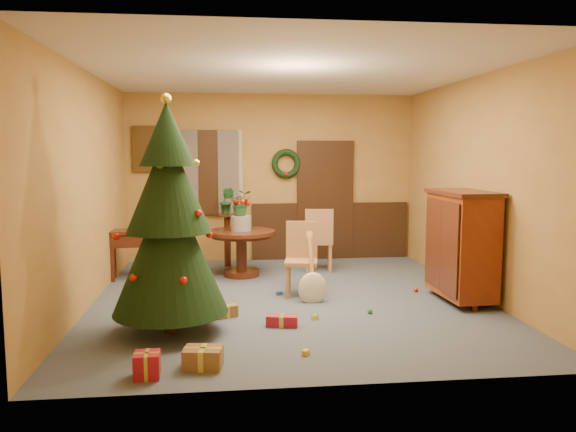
{
  "coord_description": "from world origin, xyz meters",
  "views": [
    {
      "loc": [
        -0.84,
        -7.08,
        1.9
      ],
      "look_at": [
        0.02,
        0.4,
        1.04
      ],
      "focal_mm": 35.0,
      "sensor_mm": 36.0,
      "label": 1
    }
  ],
  "objects": [
    {
      "name": "writing_desk",
      "position": [
        -2.13,
        1.44,
        0.56
      ],
      "size": [
        0.87,
        0.49,
        0.74
      ],
      "color": "black",
      "rests_on": "floor"
    },
    {
      "name": "gift_c",
      "position": [
        -0.84,
        -0.71,
        0.07
      ],
      "size": [
        0.3,
        0.26,
        0.14
      ],
      "color": "brown",
      "rests_on": "floor"
    },
    {
      "name": "toy_d",
      "position": [
        1.75,
        0.16,
        0.03
      ],
      "size": [
        0.06,
        0.06,
        0.06
      ],
      "primitive_type": "sphere",
      "color": "red",
      "rests_on": "floor"
    },
    {
      "name": "room_envelope",
      "position": [
        0.21,
        2.7,
        1.12
      ],
      "size": [
        5.5,
        5.5,
        5.5
      ],
      "color": "#3A4554",
      "rests_on": "ground"
    },
    {
      "name": "sideboard",
      "position": [
        2.15,
        -0.37,
        0.76
      ],
      "size": [
        0.63,
        1.13,
        1.42
      ],
      "color": "#4E1308",
      "rests_on": "floor"
    },
    {
      "name": "toy_a",
      "position": [
        -0.12,
        0.21,
        0.03
      ],
      "size": [
        0.09,
        0.08,
        0.05
      ],
      "primitive_type": "cube",
      "rotation": [
        0.0,
        0.0,
        0.45
      ],
      "color": "#2650A6",
      "rests_on": "floor"
    },
    {
      "name": "chair_far",
      "position": [
        0.66,
        1.62,
        0.54
      ],
      "size": [
        0.5,
        0.5,
        1.02
      ],
      "color": "brown",
      "rests_on": "floor"
    },
    {
      "name": "stand_plant",
      "position": [
        -0.79,
        2.18,
        1.1
      ],
      "size": [
        0.3,
        0.27,
        0.44
      ],
      "primitive_type": "imported",
      "rotation": [
        0.0,
        0.0,
        -0.37
      ],
      "color": "#19471E",
      "rests_on": "plant_stand"
    },
    {
      "name": "gift_d",
      "position": [
        -0.22,
        -1.14,
        0.06
      ],
      "size": [
        0.36,
        0.21,
        0.12
      ],
      "color": "maroon",
      "rests_on": "floor"
    },
    {
      "name": "urn",
      "position": [
        -0.58,
        1.45,
        0.82
      ],
      "size": [
        0.31,
        0.31,
        0.23
      ],
      "primitive_type": "cylinder",
      "color": "slate",
      "rests_on": "dining_table"
    },
    {
      "name": "centerpiece_plant",
      "position": [
        -0.58,
        1.45,
        1.13
      ],
      "size": [
        0.35,
        0.31,
        0.39
      ],
      "primitive_type": "imported",
      "color": "#1E4C23",
      "rests_on": "urn"
    },
    {
      "name": "christmas_tree",
      "position": [
        -1.41,
        -1.19,
        1.18
      ],
      "size": [
        1.21,
        1.21,
        2.49
      ],
      "color": "#382111",
      "rests_on": "floor"
    },
    {
      "name": "toy_b",
      "position": [
        0.86,
        -0.77,
        0.03
      ],
      "size": [
        0.06,
        0.06,
        0.06
      ],
      "primitive_type": "sphere",
      "color": "#25882B",
      "rests_on": "floor"
    },
    {
      "name": "toy_e",
      "position": [
        0.18,
        -0.93,
        0.03
      ],
      "size": [
        0.09,
        0.09,
        0.05
      ],
      "primitive_type": "cube",
      "rotation": [
        0.0,
        0.0,
        0.66
      ],
      "color": "yellow",
      "rests_on": "floor"
    },
    {
      "name": "toy_c",
      "position": [
        -0.09,
        -2.03,
        0.03
      ],
      "size": [
        0.09,
        0.09,
        0.05
      ],
      "primitive_type": "cube",
      "rotation": [
        0.0,
        0.0,
        0.99
      ],
      "color": "gold",
      "rests_on": "floor"
    },
    {
      "name": "chair_near",
      "position": [
        0.18,
        0.23,
        0.52
      ],
      "size": [
        0.49,
        0.49,
        0.98
      ],
      "color": "brown",
      "rests_on": "floor"
    },
    {
      "name": "dining_table",
      "position": [
        -0.58,
        1.45,
        0.49
      ],
      "size": [
        1.03,
        1.03,
        0.71
      ],
      "color": "black",
      "rests_on": "floor"
    },
    {
      "name": "plant_stand",
      "position": [
        -0.79,
        2.18,
        0.55
      ],
      "size": [
        0.34,
        0.34,
        0.88
      ],
      "color": "black",
      "rests_on": "floor"
    },
    {
      "name": "gift_b",
      "position": [
        -1.5,
        -2.4,
        0.11
      ],
      "size": [
        0.22,
        0.22,
        0.22
      ],
      "color": "maroon",
      "rests_on": "floor"
    },
    {
      "name": "gift_a",
      "position": [
        -1.04,
        -2.23,
        0.09
      ],
      "size": [
        0.37,
        0.29,
        0.18
      ],
      "color": "brown",
      "rests_on": "floor"
    },
    {
      "name": "guitar",
      "position": [
        0.27,
        -0.2,
        0.44
      ],
      "size": [
        0.44,
        0.6,
        0.85
      ],
      "primitive_type": null,
      "rotation": [
        -0.49,
        0.0,
        -0.12
      ],
      "color": "beige",
      "rests_on": "floor"
    }
  ]
}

